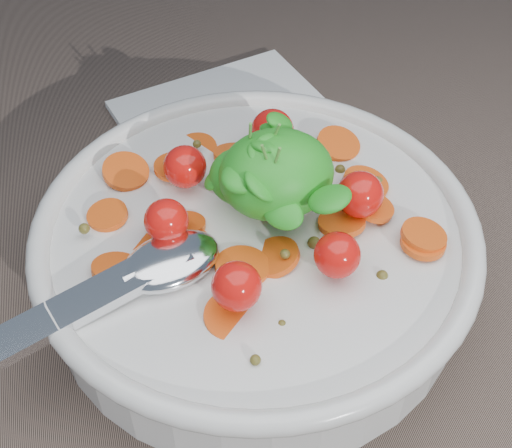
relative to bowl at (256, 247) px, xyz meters
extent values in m
plane|color=#715D51|center=(-0.02, 0.02, -0.04)|extent=(6.00, 6.00, 0.00)
cylinder|color=silver|center=(0.00, 0.00, -0.01)|extent=(0.29, 0.29, 0.06)
torus|color=silver|center=(0.00, 0.00, 0.02)|extent=(0.31, 0.31, 0.02)
cylinder|color=silver|center=(0.00, 0.00, -0.03)|extent=(0.15, 0.15, 0.01)
cylinder|color=brown|center=(0.00, 0.00, -0.01)|extent=(0.26, 0.26, 0.04)
cylinder|color=#E25413|center=(-0.08, 0.07, 0.03)|extent=(0.04, 0.04, 0.02)
cylinder|color=#E25413|center=(-0.05, 0.01, 0.02)|extent=(0.03, 0.03, 0.01)
cylinder|color=#E25413|center=(0.02, 0.06, 0.03)|extent=(0.04, 0.04, 0.00)
cylinder|color=#E25413|center=(-0.06, -0.01, 0.02)|extent=(0.04, 0.04, 0.02)
cylinder|color=#E25413|center=(0.00, -0.03, 0.02)|extent=(0.04, 0.04, 0.02)
cylinder|color=#E25413|center=(0.01, -0.06, 0.02)|extent=(0.03, 0.03, 0.01)
cylinder|color=#E25413|center=(-0.05, -0.01, 0.02)|extent=(0.04, 0.04, 0.01)
cylinder|color=#E25413|center=(-0.10, 0.04, 0.02)|extent=(0.04, 0.04, 0.01)
cylinder|color=#E25413|center=(-0.03, -0.07, 0.02)|extent=(0.05, 0.05, 0.01)
cylinder|color=#E25413|center=(0.09, 0.02, 0.02)|extent=(0.04, 0.04, 0.01)
cylinder|color=#E25413|center=(-0.10, -0.01, 0.02)|extent=(0.04, 0.04, 0.02)
cylinder|color=#E25413|center=(0.00, 0.08, 0.02)|extent=(0.04, 0.04, 0.01)
cylinder|color=#E25413|center=(0.10, -0.05, 0.02)|extent=(0.04, 0.04, 0.01)
cylinder|color=#E25413|center=(0.08, 0.07, 0.02)|extent=(0.04, 0.04, 0.02)
cylinder|color=#E25413|center=(-0.02, -0.03, 0.02)|extent=(0.04, 0.04, 0.01)
cylinder|color=#E25413|center=(-0.02, 0.09, 0.02)|extent=(0.05, 0.05, 0.02)
cylinder|color=#E25413|center=(0.05, 0.02, 0.02)|extent=(0.04, 0.04, 0.01)
cylinder|color=#E25413|center=(0.08, -0.01, 0.03)|extent=(0.03, 0.03, 0.01)
cylinder|color=#E25413|center=(0.02, 0.02, 0.03)|extent=(0.05, 0.05, 0.02)
cylinder|color=#E25413|center=(-0.04, 0.07, 0.03)|extent=(0.04, 0.04, 0.01)
cylinder|color=#E25413|center=(0.06, -0.01, 0.02)|extent=(0.05, 0.05, 0.01)
cylinder|color=#E25413|center=(0.10, -0.04, 0.03)|extent=(0.04, 0.04, 0.01)
cylinder|color=#E25413|center=(-0.07, 0.01, 0.02)|extent=(0.04, 0.04, 0.01)
sphere|color=brown|center=(0.08, 0.04, 0.02)|extent=(0.01, 0.01, 0.01)
sphere|color=brown|center=(-0.02, 0.05, 0.02)|extent=(0.01, 0.01, 0.01)
sphere|color=brown|center=(-0.05, 0.02, 0.02)|extent=(0.01, 0.01, 0.01)
sphere|color=brown|center=(0.04, 0.04, 0.02)|extent=(0.01, 0.01, 0.01)
sphere|color=brown|center=(0.05, 0.06, 0.02)|extent=(0.01, 0.01, 0.01)
sphere|color=brown|center=(-0.11, 0.02, 0.03)|extent=(0.01, 0.01, 0.01)
sphere|color=brown|center=(0.07, -0.06, 0.02)|extent=(0.01, 0.01, 0.01)
sphere|color=brown|center=(-0.02, 0.09, 0.03)|extent=(0.01, 0.01, 0.01)
sphere|color=brown|center=(0.01, -0.04, 0.03)|extent=(0.01, 0.01, 0.01)
sphere|color=brown|center=(0.00, -0.08, 0.02)|extent=(0.01, 0.01, 0.01)
sphere|color=brown|center=(0.10, 0.02, 0.02)|extent=(0.01, 0.01, 0.01)
sphere|color=brown|center=(0.04, 0.06, 0.02)|extent=(0.01, 0.01, 0.01)
sphere|color=brown|center=(-0.07, 0.02, 0.03)|extent=(0.01, 0.01, 0.01)
sphere|color=brown|center=(0.03, -0.02, 0.02)|extent=(0.01, 0.01, 0.01)
sphere|color=brown|center=(-0.03, -0.10, 0.02)|extent=(0.01, 0.01, 0.01)
sphere|color=brown|center=(0.02, 0.03, 0.03)|extent=(0.01, 0.01, 0.01)
sphere|color=red|center=(0.07, -0.01, 0.04)|extent=(0.03, 0.03, 0.03)
sphere|color=red|center=(0.03, 0.07, 0.04)|extent=(0.03, 0.03, 0.03)
sphere|color=red|center=(-0.04, 0.05, 0.04)|extent=(0.03, 0.03, 0.03)
sphere|color=red|center=(-0.06, 0.00, 0.04)|extent=(0.03, 0.03, 0.03)
sphere|color=red|center=(-0.03, -0.06, 0.04)|extent=(0.03, 0.03, 0.03)
sphere|color=red|center=(0.04, -0.05, 0.04)|extent=(0.03, 0.03, 0.03)
ellipsoid|color=green|center=(0.02, 0.01, 0.06)|extent=(0.08, 0.07, 0.06)
ellipsoid|color=green|center=(0.00, 0.02, 0.05)|extent=(0.04, 0.04, 0.04)
ellipsoid|color=green|center=(0.03, 0.01, 0.06)|extent=(0.03, 0.03, 0.02)
ellipsoid|color=green|center=(0.02, 0.01, 0.07)|extent=(0.03, 0.03, 0.02)
ellipsoid|color=green|center=(0.02, 0.00, 0.07)|extent=(0.02, 0.02, 0.01)
ellipsoid|color=green|center=(0.04, -0.03, 0.07)|extent=(0.03, 0.03, 0.02)
ellipsoid|color=green|center=(0.03, 0.05, 0.06)|extent=(0.03, 0.03, 0.03)
ellipsoid|color=green|center=(-0.01, 0.00, 0.07)|extent=(0.04, 0.04, 0.01)
ellipsoid|color=green|center=(0.01, -0.02, 0.05)|extent=(0.04, 0.04, 0.02)
ellipsoid|color=green|center=(0.01, 0.01, 0.08)|extent=(0.04, 0.03, 0.03)
ellipsoid|color=green|center=(0.02, 0.01, 0.06)|extent=(0.04, 0.04, 0.03)
ellipsoid|color=green|center=(0.00, -0.01, 0.07)|extent=(0.04, 0.04, 0.03)
ellipsoid|color=green|center=(0.02, 0.00, 0.07)|extent=(0.03, 0.03, 0.01)
ellipsoid|color=green|center=(0.01, 0.00, 0.07)|extent=(0.03, 0.03, 0.02)
ellipsoid|color=green|center=(0.01, 0.01, 0.08)|extent=(0.03, 0.04, 0.03)
ellipsoid|color=green|center=(0.01, 0.01, 0.08)|extent=(0.03, 0.03, 0.02)
ellipsoid|color=green|center=(0.02, 0.01, 0.07)|extent=(0.02, 0.02, 0.02)
ellipsoid|color=green|center=(-0.01, 0.01, 0.07)|extent=(0.03, 0.02, 0.02)
ellipsoid|color=green|center=(0.03, 0.04, 0.07)|extent=(0.03, 0.02, 0.02)
ellipsoid|color=green|center=(0.01, 0.01, 0.07)|extent=(0.03, 0.03, 0.03)
ellipsoid|color=green|center=(-0.02, 0.03, 0.05)|extent=(0.02, 0.03, 0.03)
cylinder|color=#4C8C33|center=(0.00, 0.02, 0.07)|extent=(0.00, 0.01, 0.05)
cylinder|color=#4C8C33|center=(0.01, 0.02, 0.07)|extent=(0.01, 0.01, 0.05)
cylinder|color=#4C8C33|center=(0.01, 0.00, 0.07)|extent=(0.01, 0.01, 0.05)
cylinder|color=#4C8C33|center=(0.01, 0.00, 0.07)|extent=(0.01, 0.01, 0.05)
ellipsoid|color=silver|center=(-0.06, -0.02, 0.03)|extent=(0.08, 0.06, 0.02)
cube|color=silver|center=(-0.11, -0.04, 0.03)|extent=(0.13, 0.06, 0.02)
cylinder|color=silver|center=(-0.08, -0.03, 0.03)|extent=(0.03, 0.02, 0.01)
cube|color=white|center=(0.03, 0.18, -0.03)|extent=(0.22, 0.20, 0.01)
camera|label=1|loc=(-0.09, -0.32, 0.37)|focal=50.00mm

